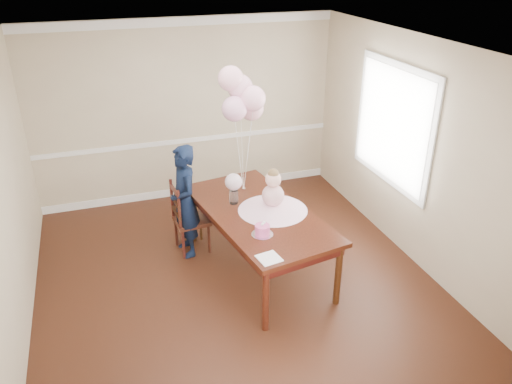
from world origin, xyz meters
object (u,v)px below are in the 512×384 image
(dining_table_top, at_px, (258,213))
(birthday_cake, at_px, (262,230))
(woman, at_px, (184,202))
(dining_chair_seat, at_px, (191,220))

(dining_table_top, bearing_deg, birthday_cake, -113.96)
(dining_table_top, distance_m, woman, 0.99)
(dining_chair_seat, relative_size, woman, 0.28)
(dining_chair_seat, height_order, woman, woman)
(birthday_cake, distance_m, woman, 1.32)
(dining_table_top, relative_size, woman, 1.46)
(dining_table_top, height_order, dining_chair_seat, dining_table_top)
(dining_chair_seat, distance_m, woman, 0.32)
(woman, bearing_deg, dining_table_top, 42.91)
(birthday_cake, bearing_deg, woman, 117.96)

